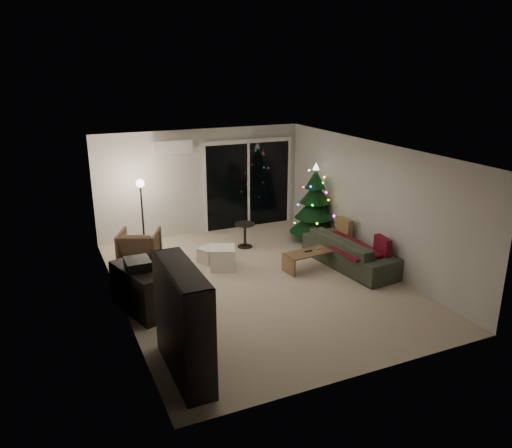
{
  "coord_description": "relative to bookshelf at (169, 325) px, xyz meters",
  "views": [
    {
      "loc": [
        -3.56,
        -7.86,
        3.94
      ],
      "look_at": [
        0.1,
        0.3,
        1.05
      ],
      "focal_mm": 35.0,
      "sensor_mm": 36.0,
      "label": 1
    }
  ],
  "objects": [
    {
      "name": "remote_b",
      "position": [
        3.65,
        2.39,
        -0.35
      ],
      "size": [
        0.15,
        0.09,
        0.02
      ],
      "primitive_type": "cube",
      "rotation": [
        0.0,
        0.0,
        0.35
      ],
      "color": "slate",
      "rests_on": "coffee_table"
    },
    {
      "name": "ottoman",
      "position": [
        1.9,
        3.14,
        -0.53
      ],
      "size": [
        0.64,
        0.64,
        0.44
      ],
      "primitive_type": "cube",
      "rotation": [
        0.0,
        0.0,
        -0.38
      ],
      "color": "white",
      "rests_on": "floor"
    },
    {
      "name": "armchair",
      "position": [
        0.42,
        4.04,
        -0.39
      ],
      "size": [
        1.03,
        1.04,
        0.72
      ],
      "primitive_type": "imported",
      "rotation": [
        0.0,
        0.0,
        2.72
      ],
      "color": "#42331F",
      "rests_on": "floor"
    },
    {
      "name": "remote_a",
      "position": [
        3.4,
        2.34,
        -0.35
      ],
      "size": [
        0.15,
        0.05,
        0.02
      ],
      "primitive_type": "cube",
      "color": "black",
      "rests_on": "coffee_table"
    },
    {
      "name": "floor_lamp",
      "position": [
        0.67,
        4.79,
        0.02
      ],
      "size": [
        0.25,
        0.25,
        1.54
      ],
      "primitive_type": "cylinder",
      "color": "black",
      "rests_on": "floor"
    },
    {
      "name": "sofa_throw",
      "position": [
        4.2,
        2.17,
        -0.29
      ],
      "size": [
        0.69,
        1.58,
        0.05
      ],
      "primitive_type": "cube",
      "color": "maroon",
      "rests_on": "sofa"
    },
    {
      "name": "side_table",
      "position": [
        2.77,
        4.07,
        -0.47
      ],
      "size": [
        0.55,
        0.55,
        0.55
      ],
      "primitive_type": "cylinder",
      "rotation": [
        0.0,
        0.0,
        0.27
      ],
      "color": "black",
      "rests_on": "floor"
    },
    {
      "name": "coffee_table",
      "position": [
        3.55,
        2.34,
        -0.56
      ],
      "size": [
        1.28,
        0.56,
        0.39
      ],
      "primitive_type": null,
      "rotation": [
        0.0,
        0.0,
        0.1
      ],
      "color": "brown",
      "rests_on": "floor"
    },
    {
      "name": "christmas_tree",
      "position": [
        4.42,
        3.85,
        0.16
      ],
      "size": [
        1.21,
        1.21,
        1.82
      ],
      "primitive_type": "cone",
      "rotation": [
        0.0,
        0.0,
        -0.07
      ],
      "color": "black",
      "rests_on": "floor"
    },
    {
      "name": "cardboard_box_a",
      "position": [
        0.33,
        3.06,
        -0.59
      ],
      "size": [
        0.53,
        0.45,
        0.33
      ],
      "primitive_type": "cube",
      "rotation": [
        0.0,
        0.0,
        -0.24
      ],
      "color": "silver",
      "rests_on": "floor"
    },
    {
      "name": "bookshelf",
      "position": [
        0.0,
        0.0,
        0.0
      ],
      "size": [
        0.5,
        1.53,
        1.5
      ],
      "primitive_type": null,
      "rotation": [
        0.0,
        0.0,
        0.08
      ],
      "color": "black",
      "rests_on": "floor"
    },
    {
      "name": "cardboard_box_b",
      "position": [
        1.77,
        3.59,
        -0.6
      ],
      "size": [
        0.55,
        0.5,
        0.31
      ],
      "primitive_type": "cube",
      "rotation": [
        0.0,
        0.0,
        0.5
      ],
      "color": "silver",
      "rests_on": "floor"
    },
    {
      "name": "cushion_b",
      "position": [
        4.55,
        1.52,
        -0.17
      ],
      "size": [
        0.16,
        0.43,
        0.42
      ],
      "primitive_type": "cube",
      "rotation": [
        0.0,
        0.0,
        -0.07
      ],
      "color": "maroon",
      "rests_on": "sofa"
    },
    {
      "name": "stereo",
      "position": [
        0.0,
        1.96,
        0.09
      ],
      "size": [
        0.39,
        0.46,
        0.16
      ],
      "primitive_type": "cube",
      "color": "black",
      "rests_on": "media_cabinet"
    },
    {
      "name": "cushion_a",
      "position": [
        4.55,
        2.82,
        -0.17
      ],
      "size": [
        0.16,
        0.43,
        0.42
      ],
      "primitive_type": "cube",
      "rotation": [
        0.0,
        0.0,
        0.09
      ],
      "color": "olive",
      "rests_on": "sofa"
    },
    {
      "name": "media_cabinet",
      "position": [
        0.0,
        1.96,
        -0.37
      ],
      "size": [
        0.79,
        1.3,
        0.76
      ],
      "primitive_type": "cube",
      "rotation": [
        0.0,
        0.0,
        0.29
      ],
      "color": "black",
      "rests_on": "floor"
    },
    {
      "name": "sofa",
      "position": [
        4.3,
        2.17,
        -0.43
      ],
      "size": [
        1.08,
        2.28,
        0.64
      ],
      "primitive_type": "imported",
      "rotation": [
        0.0,
        0.0,
        1.67
      ],
      "color": "#43513A",
      "rests_on": "floor"
    },
    {
      "name": "room",
      "position": [
        2.71,
        3.72,
        0.26
      ],
      "size": [
        6.5,
        7.51,
        2.6
      ],
      "color": "beige",
      "rests_on": "ground"
    }
  ]
}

